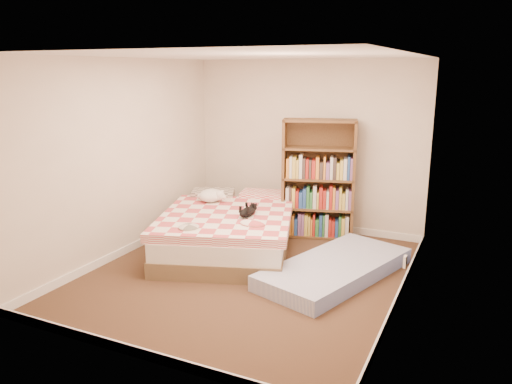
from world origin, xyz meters
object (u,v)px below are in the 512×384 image
at_px(bookshelf, 318,195).
at_px(black_cat, 249,211).
at_px(floor_mattress, 335,269).
at_px(white_dog, 211,196).
at_px(bed, 230,229).

xyz_separation_m(bookshelf, black_cat, (-0.55, -1.14, -0.01)).
bearing_deg(bookshelf, floor_mattress, -79.33).
bearing_deg(floor_mattress, white_dog, -177.49).
bearing_deg(white_dog, black_cat, -69.85).
relative_size(floor_mattress, white_dog, 4.12).
bearing_deg(bookshelf, white_dog, -166.42).
distance_m(floor_mattress, black_cat, 1.32).
height_order(floor_mattress, white_dog, white_dog).
bearing_deg(black_cat, bed, 155.46).
bearing_deg(floor_mattress, bookshelf, 134.70).
xyz_separation_m(black_cat, white_dog, (-0.78, 0.39, 0.03)).
bearing_deg(bookshelf, black_cat, -131.70).
height_order(black_cat, white_dog, white_dog).
relative_size(bookshelf, floor_mattress, 0.84).
relative_size(bed, bookshelf, 1.56).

